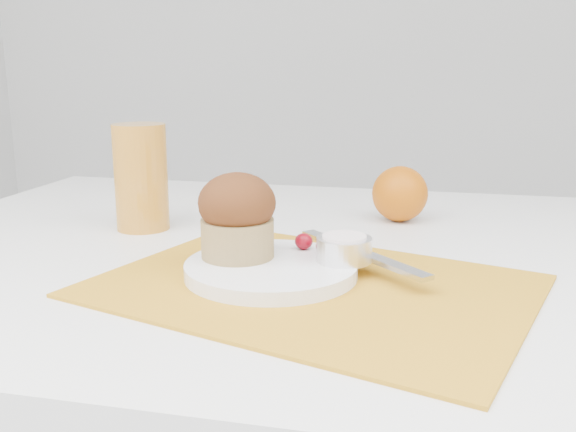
% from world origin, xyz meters
% --- Properties ---
extents(placemat, '(0.49, 0.42, 0.00)m').
position_xyz_m(placemat, '(-0.01, -0.09, 0.75)').
color(placemat, orange).
rests_on(placemat, table).
extents(plate, '(0.20, 0.20, 0.01)m').
position_xyz_m(plate, '(-0.05, -0.08, 0.76)').
color(plate, white).
rests_on(plate, placemat).
extents(ramekin, '(0.07, 0.07, 0.03)m').
position_xyz_m(ramekin, '(0.02, -0.05, 0.78)').
color(ramekin, white).
rests_on(ramekin, plate).
extents(cream, '(0.06, 0.06, 0.01)m').
position_xyz_m(cream, '(0.02, -0.05, 0.79)').
color(cream, white).
rests_on(cream, ramekin).
extents(raspberry_near, '(0.02, 0.02, 0.02)m').
position_xyz_m(raspberry_near, '(-0.03, -0.02, 0.78)').
color(raspberry_near, '#56020B').
rests_on(raspberry_near, plate).
extents(raspberry_far, '(0.02, 0.02, 0.02)m').
position_xyz_m(raspberry_far, '(-0.00, -0.03, 0.78)').
color(raspberry_far, '#5E0213').
rests_on(raspberry_far, plate).
extents(butter_knife, '(0.16, 0.16, 0.01)m').
position_xyz_m(butter_knife, '(0.04, -0.03, 0.77)').
color(butter_knife, silver).
rests_on(butter_knife, plate).
extents(orange, '(0.08, 0.08, 0.08)m').
position_xyz_m(orange, '(0.06, 0.22, 0.79)').
color(orange, '#BF5906').
rests_on(orange, table).
extents(juice_glass, '(0.09, 0.09, 0.14)m').
position_xyz_m(juice_glass, '(-0.28, 0.09, 0.82)').
color(juice_glass, orange).
rests_on(juice_glass, table).
extents(muffin, '(0.09, 0.09, 0.09)m').
position_xyz_m(muffin, '(-0.09, -0.06, 0.81)').
color(muffin, '#A2854E').
rests_on(muffin, plate).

